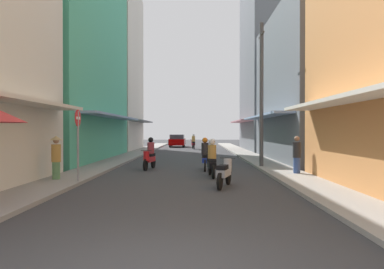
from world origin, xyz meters
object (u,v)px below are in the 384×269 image
Objects in this scene: motorbike_blue at (205,156)px; parked_car at (177,141)px; motorbike_maroon at (193,142)px; street_sign_no_entry at (78,136)px; pedestrian_crossing at (297,156)px; utility_pole at (261,94)px; motorbike_silver at (225,172)px; motorbike_red at (150,155)px; motorbike_black at (212,160)px; pedestrian_foreground at (56,156)px.

motorbike_blue is 24.67m from parked_car.
street_sign_no_entry is at bearing -98.94° from motorbike_maroon.
pedestrian_crossing is 4.30m from utility_pole.
utility_pole is (2.33, 6.04, 3.24)m from motorbike_silver.
motorbike_red is at bearing -90.13° from parked_car.
street_sign_no_entry is at bearing 173.65° from motorbike_silver.
motorbike_red is at bearing -174.03° from utility_pole.
motorbike_black is 27.17m from parked_car.
parked_car is 24.43m from utility_pole.
motorbike_black is 3.61m from pedestrian_crossing.
motorbike_maroon is at bearing -67.03° from parked_car.
street_sign_no_entry is at bearing -25.37° from pedestrian_foreground.
street_sign_no_entry reaches higher than motorbike_blue.
motorbike_maroon is 22.61m from pedestrian_crossing.
motorbike_maroon and motorbike_black have the same top height.
motorbike_maroon reaches higher than motorbike_silver.
motorbike_silver is 7.24m from utility_pole.
motorbike_blue is 4.36m from pedestrian_crossing.
parked_car is (0.06, 24.19, 0.04)m from motorbike_red.
street_sign_no_entry is at bearing -163.87° from pedestrian_crossing.
motorbike_silver is at bearing -82.87° from motorbike_black.
pedestrian_foreground reaches higher than motorbike_blue.
motorbike_silver is at bearing -6.35° from street_sign_no_entry.
street_sign_no_entry is at bearing -143.81° from utility_pole.
pedestrian_crossing reaches higher than motorbike_silver.
motorbike_black is 1.05× the size of pedestrian_foreground.
street_sign_no_entry reaches higher than motorbike_red.
motorbike_blue is 0.25× the size of utility_pole.
utility_pole reaches higher than motorbike_blue.
pedestrian_crossing reaches higher than parked_car.
pedestrian_crossing is at bearing -72.92° from utility_pole.
motorbike_maroon reaches higher than parked_car.
motorbike_black is 6.01m from pedestrian_foreground.
pedestrian_foreground is (-6.11, 1.03, 0.46)m from motorbike_silver.
motorbike_black is at bearing 23.19° from street_sign_no_entry.
motorbike_blue reaches higher than motorbike_silver.
motorbike_silver is (0.54, -5.12, -0.20)m from motorbike_blue.
motorbike_silver is 4.45m from pedestrian_crossing.
motorbike_black is 5.34m from street_sign_no_entry.
pedestrian_foreground is at bearing -122.89° from motorbike_red.
motorbike_blue and motorbike_red have the same top height.
motorbike_red is 4.06m from motorbike_black.
street_sign_no_entry reaches higher than motorbike_silver.
pedestrian_foreground reaches higher than pedestrian_crossing.
parked_car is at bearing 103.61° from pedestrian_crossing.
motorbike_blue is 2.50m from motorbike_black.
motorbike_red is 0.44× the size of parked_car.
motorbike_silver is 2.67m from motorbike_black.
motorbike_silver is (1.28, -25.15, -0.20)m from motorbike_maroon.
parked_car is (-3.19, 29.66, 0.24)m from motorbike_silver.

